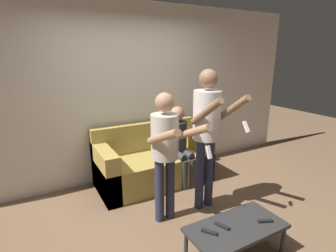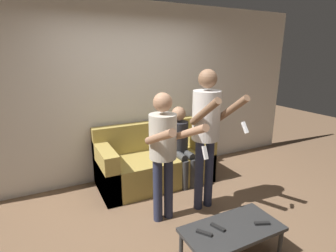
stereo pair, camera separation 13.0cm
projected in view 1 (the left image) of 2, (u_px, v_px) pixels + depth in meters
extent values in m
plane|color=brown|center=(185.00, 228.00, 3.01)|extent=(14.00, 14.00, 0.00)
cube|color=silver|center=(129.00, 93.00, 4.05)|extent=(6.40, 0.06, 2.70)
cube|color=#AD9347|center=(154.00, 169.00, 4.03)|extent=(1.71, 0.82, 0.45)
cube|color=#AD9347|center=(145.00, 136.00, 4.19)|extent=(1.71, 0.16, 0.44)
cube|color=#AD9347|center=(105.00, 172.00, 3.65)|extent=(0.20, 0.82, 0.69)
cube|color=#AD9347|center=(195.00, 153.00, 4.35)|extent=(0.20, 0.82, 0.69)
cylinder|color=#282D47|center=(160.00, 190.00, 3.07)|extent=(0.11, 0.11, 0.80)
cylinder|color=#282D47|center=(170.00, 187.00, 3.13)|extent=(0.11, 0.11, 0.80)
cylinder|color=beige|center=(165.00, 136.00, 2.93)|extent=(0.31, 0.31, 0.51)
sphere|color=#A87A5B|center=(165.00, 102.00, 2.82)|extent=(0.21, 0.21, 0.21)
cylinder|color=#A87A5B|center=(163.00, 137.00, 2.58)|extent=(0.08, 0.61, 0.32)
cylinder|color=#A87A5B|center=(192.00, 132.00, 2.74)|extent=(0.08, 0.61, 0.32)
cube|color=white|center=(209.00, 152.00, 2.53)|extent=(0.04, 0.08, 0.13)
cylinder|color=#282D47|center=(200.00, 175.00, 3.32)|extent=(0.11, 0.11, 0.93)
cylinder|color=#282D47|center=(209.00, 172.00, 3.39)|extent=(0.11, 0.11, 0.93)
cylinder|color=silver|center=(207.00, 115.00, 3.15)|extent=(0.34, 0.34, 0.60)
sphere|color=brown|center=(208.00, 78.00, 3.03)|extent=(0.22, 0.22, 0.22)
cylinder|color=brown|center=(206.00, 112.00, 2.84)|extent=(0.08, 0.51, 0.39)
cylinder|color=brown|center=(233.00, 108.00, 3.01)|extent=(0.08, 0.51, 0.39)
cube|color=white|center=(246.00, 127.00, 2.86)|extent=(0.04, 0.10, 0.12)
cylinder|color=#383838|center=(184.00, 175.00, 3.85)|extent=(0.11, 0.11, 0.45)
cylinder|color=#383838|center=(192.00, 173.00, 3.91)|extent=(0.11, 0.11, 0.45)
cylinder|color=#383838|center=(179.00, 155.00, 3.91)|extent=(0.11, 0.32, 0.11)
cylinder|color=#383838|center=(186.00, 154.00, 3.98)|extent=(0.11, 0.32, 0.11)
cylinder|color=#232328|center=(177.00, 138.00, 4.02)|extent=(0.30, 0.30, 0.50)
sphere|color=#A87A5B|center=(177.00, 114.00, 3.92)|extent=(0.21, 0.21, 0.21)
cube|color=#2D2D2D|center=(236.00, 228.00, 2.52)|extent=(0.97, 0.49, 0.04)
cylinder|color=#2D2D2D|center=(283.00, 240.00, 2.61)|extent=(0.04, 0.04, 0.31)
cylinder|color=#2D2D2D|center=(186.00, 245.00, 2.54)|extent=(0.04, 0.04, 0.31)
cylinder|color=#2D2D2D|center=(252.00, 218.00, 2.95)|extent=(0.04, 0.04, 0.31)
cube|color=black|center=(265.00, 221.00, 2.58)|extent=(0.15, 0.09, 0.02)
cube|color=black|center=(209.00, 232.00, 2.42)|extent=(0.12, 0.14, 0.02)
cube|color=black|center=(222.00, 226.00, 2.50)|extent=(0.09, 0.15, 0.02)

